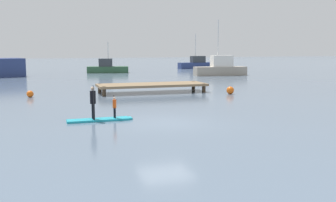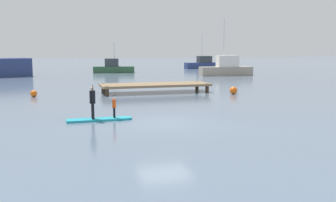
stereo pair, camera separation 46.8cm
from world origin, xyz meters
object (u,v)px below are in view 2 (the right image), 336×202
paddler_adult (93,100)px  motor_boat_small_navy (205,64)px  paddler_child_solo (114,106)px  trawler_grey_distant (113,68)px  mooring_buoy_mid (233,90)px  fishing_boat_green_midground (226,68)px  paddleboard_near (99,119)px  mooring_buoy_near (34,94)px

paddler_adult → motor_boat_small_navy: (22.84, 42.74, -0.23)m
motor_boat_small_navy → paddler_child_solo: bearing=-117.1°
paddler_adult → motor_boat_small_navy: size_ratio=0.23×
trawler_grey_distant → paddler_child_solo: bearing=-98.4°
trawler_grey_distant → mooring_buoy_mid: 28.41m
paddler_adult → fishing_boat_green_midground: 32.60m
paddler_child_solo → motor_boat_small_navy: (21.82, 42.71, 0.09)m
paddler_adult → mooring_buoy_mid: size_ratio=2.86×
paddler_child_solo → motor_boat_small_navy: motor_boat_small_navy is taller
paddleboard_near → motor_boat_small_navy: size_ratio=0.43×
motor_boat_small_navy → mooring_buoy_mid: 36.76m
motor_boat_small_navy → mooring_buoy_near: motor_boat_small_navy is taller
fishing_boat_green_midground → mooring_buoy_mid: fishing_boat_green_midground is taller
mooring_buoy_mid → mooring_buoy_near: bearing=170.1°
mooring_buoy_near → mooring_buoy_mid: (14.32, -2.50, 0.05)m
mooring_buoy_near → paddler_adult: bearing=-73.2°
fishing_boat_green_midground → mooring_buoy_near: 27.45m
motor_boat_small_navy → mooring_buoy_mid: bearing=-108.5°
trawler_grey_distant → mooring_buoy_near: 27.19m
mooring_buoy_mid → trawler_grey_distant: bearing=99.9°
paddler_child_solo → trawler_grey_distant: size_ratio=0.18×
trawler_grey_distant → mooring_buoy_mid: bearing=-80.1°
fishing_boat_green_midground → trawler_grey_distant: size_ratio=1.18×
paddleboard_near → paddler_child_solo: bearing=1.5°
fishing_boat_green_midground → motor_boat_small_navy: bearing=77.4°
paddler_adult → paddler_child_solo: bearing=1.5°
paddler_child_solo → motor_boat_small_navy: size_ratio=0.15×
fishing_boat_green_midground → trawler_grey_distant: fishing_boat_green_midground is taller
mooring_buoy_mid → paddler_child_solo: bearing=-142.3°
paddler_adult → fishing_boat_green_midground: size_ratio=0.24×
motor_boat_small_navy → mooring_buoy_mid: motor_boat_small_navy is taller
paddleboard_near → motor_boat_small_navy: (22.55, 42.73, 0.71)m
paddler_adult → trawler_grey_distant: size_ratio=0.28×
paddleboard_near → paddler_child_solo: size_ratio=2.85×
paddleboard_near → motor_boat_small_navy: bearing=62.2°
motor_boat_small_navy → mooring_buoy_near: bearing=-128.8°
paddler_child_solo → mooring_buoy_mid: (10.16, 7.86, -0.38)m
paddleboard_near → trawler_grey_distant: size_ratio=0.52×
mooring_buoy_near → mooring_buoy_mid: size_ratio=0.84×
paddleboard_near → mooring_buoy_near: mooring_buoy_near is taller
paddler_child_solo → trawler_grey_distant: 36.24m
paddleboard_near → fishing_boat_green_midground: bearing=54.4°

